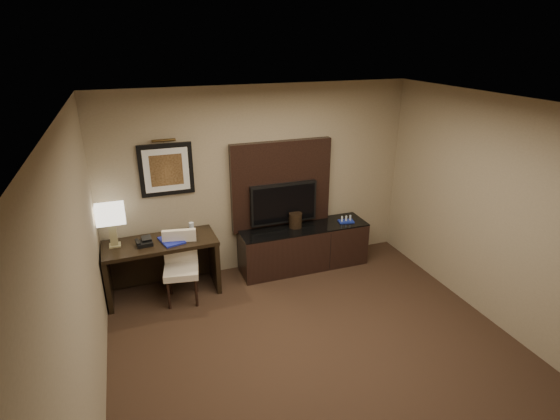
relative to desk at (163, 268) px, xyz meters
name	(u,v)px	position (x,y,z in m)	size (l,w,h in m)	color
floor	(332,372)	(1.50, -2.15, -0.40)	(4.50, 5.00, 0.01)	#2F1E15
ceiling	(347,113)	(1.50, -2.15, 2.31)	(4.50, 5.00, 0.01)	silver
wall_back	(260,181)	(1.50, 0.35, 0.96)	(4.50, 0.01, 2.70)	gray
wall_left	(80,304)	(-0.75, -2.15, 0.96)	(0.01, 5.00, 2.70)	gray
wall_right	(522,226)	(3.75, -2.15, 0.96)	(0.01, 5.00, 2.70)	gray
desk	(163,268)	(0.00, 0.00, 0.00)	(1.46, 0.62, 0.78)	black
credenza	(303,247)	(2.07, 0.05, -0.06)	(1.93, 0.53, 0.66)	black
tv_wall_panel	(281,185)	(1.80, 0.29, 0.88)	(1.50, 0.12, 1.30)	black
tv	(284,203)	(1.80, 0.19, 0.63)	(1.00, 0.08, 0.60)	black
artwork	(166,170)	(0.20, 0.33, 1.26)	(0.70, 0.04, 0.70)	black
picture_light	(164,140)	(0.20, 0.29, 1.66)	(0.04, 0.04, 0.30)	#433015
desk_chair	(181,270)	(0.21, -0.27, 0.06)	(0.43, 0.50, 0.91)	#EFE1C8
table_lamp	(112,227)	(-0.56, 0.06, 0.66)	(0.33, 0.19, 0.54)	#9B9061
desk_phone	(144,242)	(-0.19, -0.05, 0.44)	(0.19, 0.17, 0.09)	black
blue_folder	(172,240)	(0.15, -0.04, 0.40)	(0.26, 0.35, 0.02)	#18229C
book	(168,235)	(0.11, -0.06, 0.49)	(0.15, 0.02, 0.20)	gray
water_bottle	(192,229)	(0.43, 0.03, 0.49)	(0.06, 0.06, 0.19)	silver
ice_bucket	(295,220)	(1.95, 0.08, 0.38)	(0.20, 0.20, 0.22)	black
minibar_tray	(346,219)	(2.74, 0.00, 0.31)	(0.23, 0.14, 0.08)	#172A99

